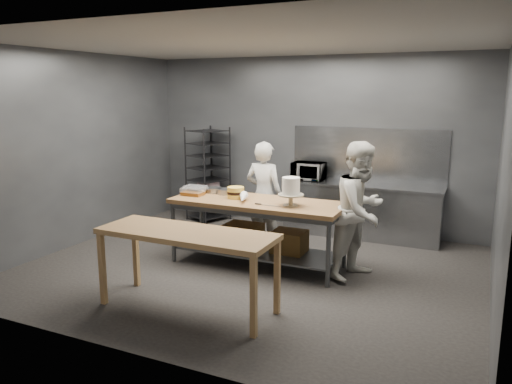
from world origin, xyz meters
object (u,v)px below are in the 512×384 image
Objects in this scene: speed_rack at (208,175)px; chef_behind at (264,195)px; chef_right at (361,211)px; work_table at (259,225)px; frosted_cake_stand at (291,188)px; microwave at (309,171)px; layer_cake at (236,193)px; near_counter at (187,239)px.

speed_rack reaches higher than chef_behind.
chef_right reaches higher than chef_behind.
work_table is 2.70m from speed_rack.
frosted_cake_stand is (2.43, -2.00, 0.30)m from speed_rack.
chef_behind reaches higher than microwave.
chef_behind is 0.93× the size of chef_right.
chef_behind reaches higher than layer_cake.
frosted_cake_stand is 0.90m from layer_cake.
chef_right reaches higher than microwave.
chef_behind is 3.06× the size of microwave.
speed_rack is 1.96m from microwave.
speed_rack is 1.06× the size of chef_behind.
microwave is at bearing -100.71° from chef_behind.
frosted_cake_stand reaches higher than near_counter.
chef_behind reaches higher than frosted_cake_stand.
near_counter is 1.12× the size of chef_right.
speed_rack is at bearing -30.81° from chef_behind.
frosted_cake_stand is at bearing -8.34° from layer_cake.
frosted_cake_stand is (-0.87, -0.25, 0.26)m from chef_right.
near_counter is 3.69× the size of microwave.
chef_right is 3.29× the size of microwave.
chef_right is at bearing 16.33° from frosted_cake_stand.
chef_behind is at bearing 109.58° from work_table.
work_table is 1.42m from chef_right.
speed_rack is 1.99m from chef_behind.
speed_rack reaches higher than frosted_cake_stand.
work_table is at bearing -90.98° from microwave.
chef_right reaches higher than frosted_cake_stand.
frosted_cake_stand is at bearing -77.17° from microwave.
microwave is 1.43× the size of frosted_cake_stand.
chef_right reaches higher than layer_cake.
microwave reaches higher than layer_cake.
chef_right is 2.27m from microwave.
layer_cake is (-0.88, 0.13, -0.15)m from frosted_cake_stand.
work_table is at bearing -44.36° from speed_rack.
chef_behind is 7.02× the size of layer_cake.
work_table is 1.35× the size of chef_right.
chef_right reaches higher than near_counter.
near_counter is 8.47× the size of layer_cake.
layer_cake is at bearing 85.79° from chef_behind.
near_counter is at bearing -81.39° from layer_cake.
chef_behind is at bearing 89.92° from chef_right.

